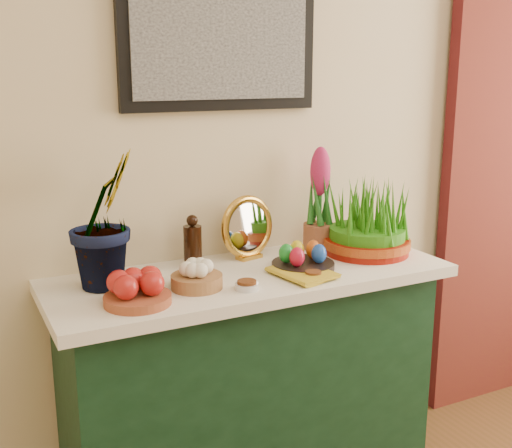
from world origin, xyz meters
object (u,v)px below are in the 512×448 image
at_px(hyacinth_green, 103,197).
at_px(wheatgrass_sabzeh, 368,223).
at_px(mirror, 247,228).
at_px(sideboard, 250,393).
at_px(book, 284,277).

distance_m(hyacinth_green, wheatgrass_sabzeh, 0.99).
distance_m(mirror, wheatgrass_sabzeh, 0.46).
bearing_deg(hyacinth_green, mirror, -28.54).
bearing_deg(sideboard, wheatgrass_sabzeh, 0.11).
bearing_deg(book, hyacinth_green, 148.08).
bearing_deg(book, wheatgrass_sabzeh, 8.72).
height_order(hyacinth_green, book, hyacinth_green).
bearing_deg(book, mirror, 78.35).
height_order(mirror, wheatgrass_sabzeh, wheatgrass_sabzeh).
xyz_separation_m(mirror, wheatgrass_sabzeh, (0.43, -0.15, 0.00)).
xyz_separation_m(hyacinth_green, mirror, (0.54, 0.08, -0.18)).
bearing_deg(hyacinth_green, book, -59.19).
relative_size(hyacinth_green, book, 2.75).
height_order(sideboard, mirror, mirror).
xyz_separation_m(sideboard, wheatgrass_sabzeh, (0.50, 0.00, 0.58)).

